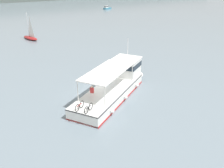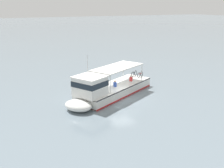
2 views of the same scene
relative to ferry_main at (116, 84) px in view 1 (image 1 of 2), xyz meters
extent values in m
plane|color=slate|center=(-1.36, 1.29, -1.01)|extent=(400.00, 400.00, 0.00)
cube|color=white|center=(-1.44, -0.73, -0.46)|extent=(11.07, 7.77, 1.10)
ellipsoid|color=white|center=(4.08, 2.09, -0.46)|extent=(3.30, 3.62, 1.01)
cube|color=red|center=(-1.44, -0.73, -0.91)|extent=(11.09, 7.80, 0.16)
cube|color=#2D2D33|center=(-1.44, -0.73, 0.01)|extent=(11.10, 7.82, 0.10)
cube|color=white|center=(2.48, 1.27, 1.04)|extent=(3.55, 3.61, 1.90)
cube|color=#19232D|center=(2.48, 1.27, 1.37)|extent=(3.62, 3.68, 0.56)
cube|color=white|center=(2.48, 1.27, 2.05)|extent=(3.77, 3.82, 0.12)
cube|color=white|center=(-1.84, -0.94, 2.14)|extent=(7.31, 5.67, 0.10)
cylinder|color=silver|center=(0.43, 1.75, 1.09)|extent=(0.08, 0.08, 2.00)
cylinder|color=silver|center=(1.67, -0.67, 1.09)|extent=(0.08, 0.08, 2.00)
cylinder|color=silver|center=(-5.36, -1.21, 1.09)|extent=(0.08, 0.08, 2.00)
cylinder|color=silver|center=(-4.12, -3.63, 1.09)|extent=(0.08, 0.08, 2.00)
cylinder|color=silver|center=(2.74, 1.41, 3.21)|extent=(0.06, 0.06, 2.20)
sphere|color=white|center=(2.40, -0.77, -0.52)|extent=(0.36, 0.36, 0.36)
sphere|color=white|center=(-0.54, -2.27, -0.52)|extent=(0.36, 0.36, 0.36)
sphere|color=white|center=(-3.30, -3.69, -0.52)|extent=(0.36, 0.36, 0.36)
torus|color=black|center=(-5.70, -2.41, 0.42)|extent=(0.61, 0.35, 0.66)
torus|color=black|center=(-6.32, -2.72, 0.42)|extent=(0.61, 0.35, 0.66)
cylinder|color=maroon|center=(-6.01, -2.56, 0.54)|extent=(0.65, 0.37, 0.06)
torus|color=black|center=(-5.29, -3.21, 0.42)|extent=(0.61, 0.35, 0.66)
torus|color=black|center=(-5.91, -3.53, 0.42)|extent=(0.61, 0.35, 0.66)
cylinder|color=#232328|center=(-5.60, -3.37, 0.54)|extent=(0.65, 0.37, 0.06)
cube|color=red|center=(-3.58, -0.78, 0.55)|extent=(0.34, 0.39, 0.52)
sphere|color=beige|center=(-3.58, -0.78, 0.92)|extent=(0.20, 0.20, 0.20)
cube|color=#2D4CA5|center=(-0.85, 0.37, 0.55)|extent=(0.34, 0.39, 0.52)
sphere|color=#9E7051|center=(-0.85, 0.37, 0.92)|extent=(0.20, 0.20, 0.20)
cube|color=teal|center=(45.68, 63.84, -0.73)|extent=(3.80, 2.05, 0.56)
cube|color=white|center=(45.07, 63.70, -0.10)|extent=(1.81, 1.37, 0.70)
cube|color=#19232D|center=(45.07, 63.70, 0.08)|extent=(1.81, 1.39, 0.28)
ellipsoid|color=maroon|center=(1.53, 30.24, -0.71)|extent=(2.11, 4.96, 0.60)
cylinder|color=silver|center=(1.49, 30.54, 1.99)|extent=(0.08, 0.08, 4.80)
pyramid|color=white|center=(1.65, 29.70, 1.68)|extent=(0.32, 1.69, 4.08)
camera|label=1|loc=(-14.73, -18.62, 10.39)|focal=38.64mm
camera|label=2|loc=(12.38, 25.64, 9.00)|focal=43.50mm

